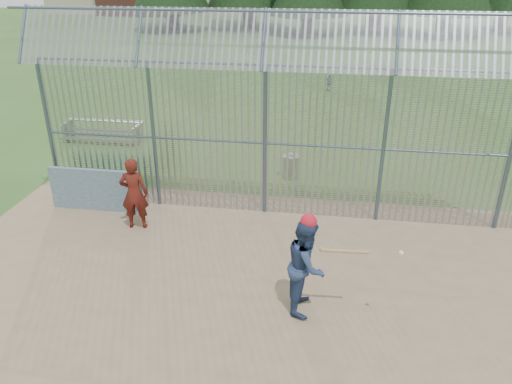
% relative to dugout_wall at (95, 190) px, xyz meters
% --- Properties ---
extents(ground, '(120.00, 120.00, 0.00)m').
position_rel_dugout_wall_xyz_m(ground, '(4.60, -2.90, -0.62)').
color(ground, '#2D511E').
rests_on(ground, ground).
extents(dirt_infield, '(14.00, 10.00, 0.02)m').
position_rel_dugout_wall_xyz_m(dirt_infield, '(4.60, -3.40, -0.61)').
color(dirt_infield, '#756047').
rests_on(dirt_infield, ground).
extents(dugout_wall, '(2.50, 0.12, 1.20)m').
position_rel_dugout_wall_xyz_m(dugout_wall, '(0.00, 0.00, 0.00)').
color(dugout_wall, '#38566B').
rests_on(dugout_wall, dirt_infield).
extents(batter, '(0.77, 0.97, 1.94)m').
position_rel_dugout_wall_xyz_m(batter, '(5.97, -3.38, 0.37)').
color(batter, navy).
rests_on(batter, dirt_infield).
extents(onlooker, '(0.76, 0.57, 1.90)m').
position_rel_dugout_wall_xyz_m(onlooker, '(1.47, -0.76, 0.35)').
color(onlooker, maroon).
rests_on(onlooker, dirt_infield).
extents(bg_kid_seated, '(0.55, 0.31, 0.88)m').
position_rel_dugout_wall_xyz_m(bg_kid_seated, '(6.06, 14.78, -0.18)').
color(bg_kid_seated, slate).
rests_on(bg_kid_seated, ground).
extents(batting_gear, '(1.86, 0.56, 0.67)m').
position_rel_dugout_wall_xyz_m(batting_gear, '(6.08, -3.41, 1.26)').
color(batting_gear, red).
rests_on(batting_gear, ground).
extents(trash_can, '(0.56, 0.56, 0.82)m').
position_rel_dugout_wall_xyz_m(trash_can, '(5.10, 3.07, -0.24)').
color(trash_can, gray).
rests_on(trash_can, ground).
extents(bleacher, '(3.00, 0.95, 0.72)m').
position_rel_dugout_wall_xyz_m(bleacher, '(-2.27, 5.47, -0.21)').
color(bleacher, gray).
rests_on(bleacher, ground).
extents(backstop_fence, '(20.09, 0.81, 5.30)m').
position_rel_dugout_wall_xyz_m(backstop_fence, '(6.41, 0.53, 1.74)').
color(backstop_fence, '#47566B').
rests_on(backstop_fence, ground).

